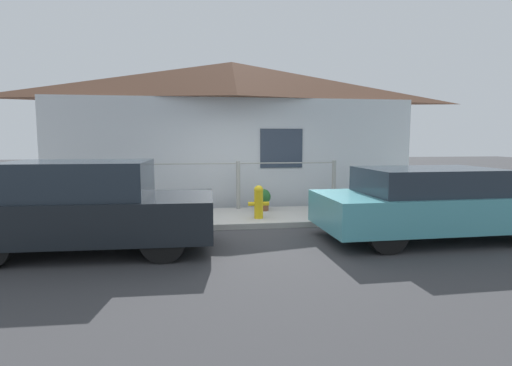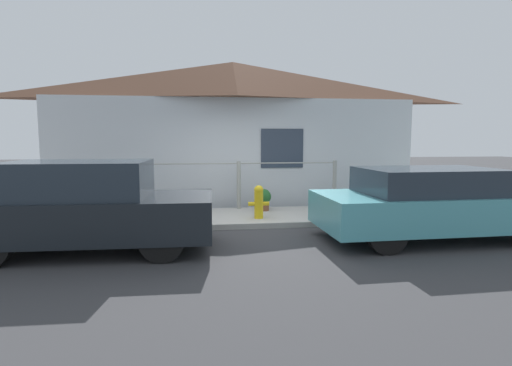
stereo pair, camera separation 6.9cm
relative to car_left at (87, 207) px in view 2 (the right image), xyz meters
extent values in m
plane|color=#38383A|center=(2.69, 1.21, -0.72)|extent=(60.00, 60.00, 0.00)
cube|color=#B2AFA8|center=(2.69, 2.16, -0.67)|extent=(24.00, 1.92, 0.12)
cube|color=silver|center=(2.69, 3.61, 0.70)|extent=(9.41, 0.12, 2.84)
cube|color=#2D3847|center=(3.86, 3.54, 0.84)|extent=(1.10, 0.04, 1.00)
pyramid|color=brown|center=(2.69, 4.65, 2.65)|extent=(9.81, 2.20, 1.06)
cylinder|color=#999993|center=(0.29, 2.97, -0.03)|extent=(0.10, 0.10, 1.15)
cylinder|color=#999993|center=(2.69, 2.97, -0.03)|extent=(0.10, 0.10, 1.15)
cylinder|color=#999993|center=(5.09, 2.97, -0.03)|extent=(0.10, 0.10, 1.15)
cylinder|color=#999993|center=(2.69, 2.97, 0.49)|extent=(4.80, 0.03, 0.03)
cube|color=black|center=(0.04, 0.00, -0.16)|extent=(3.89, 1.74, 0.64)
cube|color=#232D38|center=(-0.11, 0.00, 0.45)|extent=(2.15, 1.51, 0.57)
cylinder|color=black|center=(1.25, 0.68, -0.39)|extent=(0.66, 0.22, 0.66)
cylinder|color=black|center=(1.22, -0.74, -0.39)|extent=(0.66, 0.22, 0.66)
cylinder|color=black|center=(-1.13, 0.73, -0.39)|extent=(0.66, 0.22, 0.66)
cube|color=teal|center=(5.96, 0.00, -0.19)|extent=(4.26, 1.84, 0.59)
cube|color=#232D38|center=(5.80, 0.00, 0.34)|extent=(2.35, 1.59, 0.45)
cylinder|color=black|center=(7.26, 0.78, -0.40)|extent=(0.65, 0.21, 0.65)
cylinder|color=black|center=(4.64, 0.72, -0.40)|extent=(0.65, 0.21, 0.65)
cylinder|color=black|center=(4.67, -0.78, -0.40)|extent=(0.65, 0.21, 0.65)
cylinder|color=yellow|center=(3.00, 1.74, -0.32)|extent=(0.19, 0.19, 0.57)
sphere|color=yellow|center=(3.00, 1.74, 0.00)|extent=(0.20, 0.20, 0.20)
cylinder|color=yellow|center=(2.86, 1.74, -0.30)|extent=(0.17, 0.09, 0.09)
cylinder|color=yellow|center=(3.14, 1.74, -0.30)|extent=(0.17, 0.09, 0.09)
cylinder|color=brown|center=(3.25, 2.64, -0.51)|extent=(0.26, 0.26, 0.20)
sphere|color=#235B28|center=(3.25, 2.64, -0.28)|extent=(0.36, 0.36, 0.36)
camera|label=1|loc=(1.76, -6.56, 1.07)|focal=28.00mm
camera|label=2|loc=(1.83, -6.57, 1.07)|focal=28.00mm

